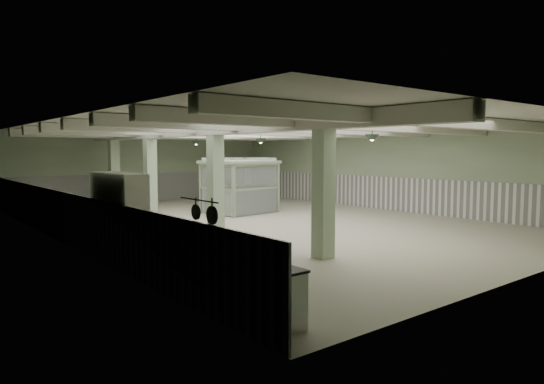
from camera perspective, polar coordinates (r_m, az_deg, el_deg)
floor at (r=18.33m, az=-1.62°, el=-3.54°), size 20.00×20.00×0.00m
ceiling at (r=18.16m, az=-1.64°, el=7.77°), size 14.00×20.00×0.02m
wall_back at (r=26.83m, az=-14.58°, el=2.79°), size 14.00×0.02×3.60m
wall_front at (r=11.82m, az=28.92°, el=0.09°), size 14.00×0.02×3.60m
wall_left at (r=15.04m, az=-23.48°, el=1.16°), size 0.02×20.00×3.60m
wall_right at (r=23.05m, az=12.44°, el=2.54°), size 0.02×20.00×3.60m
wainscot_left at (r=15.14m, az=-23.26°, el=-2.81°), size 0.05×19.90×1.50m
wainscot_right at (r=23.09m, az=12.35°, el=-0.07°), size 0.05×19.90×1.50m
wainscot_back at (r=26.86m, az=-14.51°, el=0.55°), size 13.90×0.05×1.50m
girder at (r=16.77m, az=-8.54°, el=7.22°), size 0.45×19.90×0.40m
beam_a at (r=12.97m, az=18.88°, el=7.95°), size 13.90×0.35×0.32m
beam_b at (r=14.48m, az=10.44°, el=7.76°), size 13.90×0.35×0.32m
beam_c at (r=16.23m, az=3.71°, el=7.49°), size 13.90×0.35×0.32m
beam_d at (r=18.16m, az=-1.64°, el=7.20°), size 13.90×0.35×0.32m
beam_e at (r=20.21m, az=-5.93°, el=6.93°), size 13.90×0.35×0.32m
beam_f at (r=22.35m, az=-9.41°, el=6.68°), size 13.90×0.35×0.32m
beam_g at (r=24.56m, az=-12.27°, el=6.45°), size 13.90×0.35×0.32m
column_a at (r=11.98m, az=6.07°, el=0.71°), size 0.42×0.42×3.60m
column_b at (r=15.92m, az=-6.67°, el=1.69°), size 0.42×0.42×3.60m
column_c at (r=20.33m, az=-14.14°, el=2.23°), size 0.42×0.42×3.60m
column_d at (r=24.03m, az=-18.09°, el=2.50°), size 0.42×0.42×3.60m
hook_rail at (r=8.00m, az=-8.64°, el=-0.95°), size 0.02×1.20×0.02m
pendant_front at (r=14.84m, az=11.69°, el=6.24°), size 0.44×0.44×0.22m
pendant_mid at (r=18.84m, az=-1.33°, el=5.99°), size 0.44×0.44×0.22m
pendant_back at (r=23.02m, az=-8.92°, el=5.70°), size 0.44×0.44×0.22m
prep_counter at (r=8.94m, az=-8.27°, el=-9.39°), size 0.84×4.82×0.91m
pitcher_near at (r=9.77m, az=-11.45°, el=-4.76°), size 0.20×0.23×0.28m
pitcher_far at (r=9.34m, az=-9.93°, el=-5.15°), size 0.26×0.28×0.29m
veg_colander at (r=8.98m, az=-8.73°, el=-5.73°), size 0.59×0.59×0.22m
orange_bowl at (r=9.76m, az=-10.50°, el=-5.28°), size 0.32×0.32×0.10m
skillet_near at (r=7.76m, az=-7.07°, el=-2.73°), size 0.04×0.30×0.30m
skillet_far at (r=8.20m, az=-8.95°, el=-2.36°), size 0.03×0.26×0.26m
walkin_cooler at (r=12.06m, az=-17.48°, el=-3.05°), size 0.88×2.29×2.10m
guard_booth at (r=21.07m, az=-3.84°, el=1.85°), size 3.10×2.72×2.39m
filing_cabinet at (r=22.50m, az=-0.92°, el=-0.48°), size 0.55×0.65×1.19m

